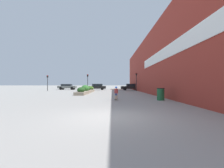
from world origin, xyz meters
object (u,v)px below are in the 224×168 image
at_px(skateboarder, 116,91).
at_px(trash_bin, 160,94).
at_px(traffic_light_far_left, 47,80).
at_px(car_center_right, 67,87).
at_px(traffic_light_right, 136,79).
at_px(car_rightmost, 131,87).
at_px(traffic_light_left, 87,80).
at_px(car_center_left, 159,86).
at_px(skateboard, 116,99).
at_px(car_leftmost, 96,87).

distance_m(skateboarder, trash_bin, 3.99).
bearing_deg(skateboarder, trash_bin, 20.20).
relative_size(skateboarder, traffic_light_far_left, 0.36).
bearing_deg(car_center_right, traffic_light_right, 63.59).
bearing_deg(traffic_light_right, car_rightmost, 94.83).
bearing_deg(traffic_light_right, traffic_light_left, 177.54).
bearing_deg(car_center_left, skateboard, 154.27).
relative_size(trash_bin, car_center_right, 0.24).
relative_size(car_rightmost, traffic_light_far_left, 1.47).
height_order(trash_bin, car_center_left, car_center_left).
bearing_deg(traffic_light_far_left, skateboard, -51.66).
distance_m(car_center_right, traffic_light_far_left, 8.25).
bearing_deg(traffic_light_right, car_center_right, 153.59).
relative_size(skateboard, car_center_right, 0.15).
height_order(car_center_right, car_rightmost, car_rightmost).
height_order(car_center_right, traffic_light_left, traffic_light_left).
bearing_deg(traffic_light_left, car_rightmost, 25.02).
height_order(traffic_light_right, traffic_light_far_left, traffic_light_right).
xyz_separation_m(car_rightmost, traffic_light_left, (-9.55, -4.46, 1.55)).
xyz_separation_m(skateboard, car_center_left, (11.42, 23.71, 0.78)).
relative_size(skateboard, car_rightmost, 0.14).
bearing_deg(car_leftmost, traffic_light_far_left, 125.75).
relative_size(trash_bin, traffic_light_far_left, 0.34).
xyz_separation_m(trash_bin, traffic_light_left, (-9.38, 17.37, 1.81)).
xyz_separation_m(car_center_left, car_center_right, (-23.36, 1.44, -0.06)).
relative_size(car_center_left, car_rightmost, 0.84).
xyz_separation_m(car_leftmost, traffic_light_far_left, (-9.46, -6.81, 1.45)).
bearing_deg(trash_bin, car_center_left, 72.58).
xyz_separation_m(skateboarder, traffic_light_far_left, (-13.60, 17.20, 1.44)).
height_order(car_leftmost, traffic_light_left, traffic_light_left).
height_order(traffic_light_left, traffic_light_far_left, traffic_light_left).
distance_m(car_center_left, traffic_light_left, 18.04).
bearing_deg(skateboard, car_center_left, 84.35).
xyz_separation_m(traffic_light_left, traffic_light_right, (9.96, -0.43, 0.16)).
relative_size(trash_bin, car_center_left, 0.27).
height_order(trash_bin, traffic_light_right, traffic_light_right).
height_order(skateboarder, car_leftmost, car_leftmost).
bearing_deg(car_center_right, traffic_light_left, 40.10).
bearing_deg(car_center_left, skateboarder, 154.27).
bearing_deg(car_leftmost, skateboard, -170.23).
bearing_deg(traffic_light_right, traffic_light_far_left, 179.22).
distance_m(car_rightmost, traffic_light_right, 5.19).
height_order(skateboarder, car_center_right, car_center_right).
relative_size(car_center_left, traffic_light_left, 1.16).
height_order(skateboard, trash_bin, trash_bin).
bearing_deg(car_rightmost, car_center_right, 78.37).
bearing_deg(traffic_light_left, traffic_light_right, -2.46).
bearing_deg(car_center_right, trash_bin, 32.35).
xyz_separation_m(trash_bin, car_rightmost, (0.17, 21.82, 0.26)).
height_order(trash_bin, traffic_light_left, traffic_light_left).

